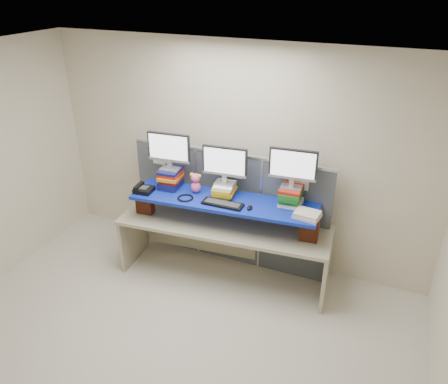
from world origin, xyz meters
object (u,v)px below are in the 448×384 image
at_px(blue_board, 224,201).
at_px(monitor_left, 169,149).
at_px(desk, 224,234).
at_px(monitor_center, 225,163).
at_px(monitor_right, 293,166).
at_px(keyboard, 223,204).
at_px(desk_phone, 143,189).

height_order(blue_board, monitor_left, monitor_left).
distance_m(desk, blue_board, 0.46).
height_order(monitor_center, monitor_right, monitor_right).
bearing_deg(blue_board, monitor_center, 104.13).
relative_size(keyboard, desk_phone, 2.05).
xyz_separation_m(desk, monitor_center, (-0.04, 0.12, 0.88)).
bearing_deg(desk, monitor_left, 170.66).
relative_size(monitor_center, desk_phone, 2.27).
xyz_separation_m(desk, monitor_left, (-0.73, 0.05, 0.97)).
distance_m(blue_board, desk_phone, 0.99).
distance_m(blue_board, keyboard, 0.13).
bearing_deg(monitor_left, monitor_center, -0.00).
bearing_deg(desk, monitor_right, 9.00).
height_order(monitor_right, desk_phone, monitor_right).
bearing_deg(monitor_center, monitor_right, 0.00).
height_order(blue_board, monitor_right, monitor_right).
distance_m(desk, monitor_left, 1.22).
bearing_deg(desk, monitor_center, 104.13).
bearing_deg(desk_phone, monitor_right, 7.09).
distance_m(monitor_left, monitor_center, 0.70).
relative_size(desk, monitor_left, 4.91).
bearing_deg(monitor_center, monitor_left, 180.00).
distance_m(desk, monitor_center, 0.89).
bearing_deg(monitor_right, keyboard, -161.42).
height_order(monitor_center, desk_phone, monitor_center).
bearing_deg(monitor_right, desk, -171.00).
relative_size(desk, blue_board, 1.19).
relative_size(monitor_center, monitor_right, 1.00).
height_order(blue_board, desk_phone, desk_phone).
distance_m(monitor_center, keyboard, 0.47).
relative_size(monitor_left, monitor_center, 1.00).
bearing_deg(monitor_left, blue_board, -9.34).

